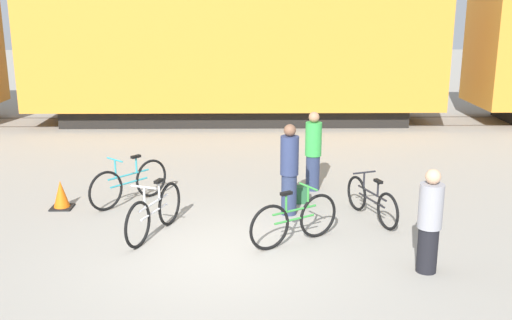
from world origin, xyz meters
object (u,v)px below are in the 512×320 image
person_in_green (313,151)px  traffic_cone (61,195)px  bicycle_green (295,220)px  bicycle_teal (129,183)px  person_in_grey (430,222)px  backpack (301,194)px  person_in_navy (289,170)px  bicycle_black (372,201)px  bicycle_silver (154,213)px  freight_train (234,35)px

person_in_green → traffic_cone: 5.06m
bicycle_green → person_in_green: person_in_green is taller
bicycle_teal → person_in_grey: (4.91, -3.12, 0.37)m
backpack → person_in_green: bearing=70.0°
bicycle_teal → person_in_grey: 5.83m
bicycle_green → person_in_navy: bearing=89.9°
person_in_grey → person_in_green: size_ratio=0.94×
bicycle_black → bicycle_silver: bicycle_silver is taller
freight_train → bicycle_black: size_ratio=25.21×
bicycle_silver → bicycle_green: bearing=-9.0°
freight_train → bicycle_teal: 8.62m
freight_train → person_in_green: bearing=-76.4°
bicycle_green → bicycle_silver: 2.35m
bicycle_black → person_in_navy: (-1.47, 0.29, 0.50)m
bicycle_green → person_in_navy: size_ratio=0.88×
person_in_green → traffic_cone: bearing=176.6°
bicycle_green → bicycle_silver: bearing=171.0°
bicycle_silver → person_in_navy: size_ratio=1.02×
bicycle_silver → backpack: size_ratio=5.11×
person_in_navy → freight_train: bearing=115.5°
bicycle_teal → backpack: 3.36m
person_in_navy → traffic_cone: bearing=-167.2°
bicycle_black → backpack: bearing=141.9°
bicycle_green → person_in_green: (0.60, 2.84, 0.43)m
freight_train → bicycle_silver: size_ratio=23.81×
freight_train → person_in_navy: (1.17, -8.73, -1.92)m
person_in_green → person_in_navy: (-0.59, -1.47, 0.02)m
bicycle_green → person_in_grey: bearing=-30.4°
bicycle_silver → traffic_cone: bicycle_silver is taller
bicycle_black → bicycle_green: (-1.48, -1.09, 0.04)m
freight_train → traffic_cone: freight_train is taller
freight_train → bicycle_green: bearing=-83.4°
freight_train → backpack: size_ratio=121.72×
person_in_grey → person_in_green: person_in_green is taller
person_in_green → backpack: bearing=-125.8°
bicycle_teal → person_in_green: size_ratio=0.86×
freight_train → bicycle_green: size_ratio=27.77×
person_in_green → backpack: size_ratio=4.87×
bicycle_green → person_in_grey: 2.18m
bicycle_black → person_in_navy: 1.58m
bicycle_green → person_in_grey: person_in_grey is taller
freight_train → traffic_cone: bearing=-110.7°
bicycle_teal → person_in_green: bearing=12.4°
bicycle_black → person_in_green: 2.02m
person_in_navy → backpack: bearing=83.2°
freight_train → traffic_cone: size_ratio=75.24×
person_in_navy → backpack: person_in_navy is taller
bicycle_teal → person_in_green: person_in_green is taller
traffic_cone → freight_train: bearing=69.3°
bicycle_green → bicycle_teal: 3.68m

